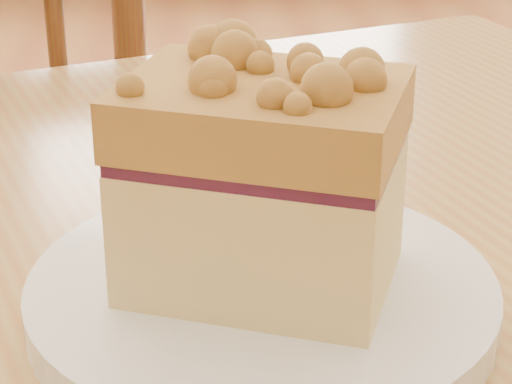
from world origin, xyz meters
TOP-DOWN VIEW (x-y plane):
  - plate at (0.13, 0.21)m, footprint 0.23×0.23m
  - cake_slice at (0.13, 0.21)m, footprint 0.15×0.13m

SIDE VIEW (x-z plane):
  - plate at x=0.13m, z-range 0.75..0.77m
  - cake_slice at x=0.13m, z-range 0.77..0.89m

